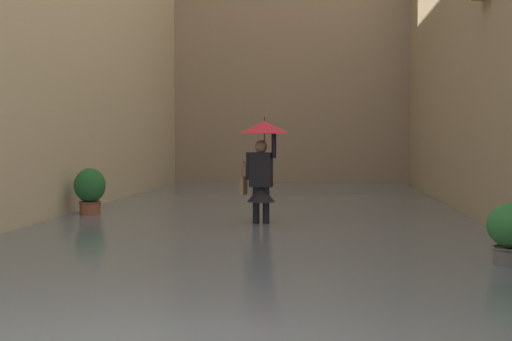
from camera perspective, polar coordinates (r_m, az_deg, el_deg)
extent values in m
plane|color=gray|center=(13.67, 0.80, -4.28)|extent=(60.00, 60.00, 0.00)
cube|color=slate|center=(13.66, 0.80, -3.93)|extent=(8.54, 24.87, 0.17)
cube|color=black|center=(12.22, 0.01, -4.88)|extent=(0.15, 0.25, 0.10)
cylinder|color=black|center=(12.17, 0.01, -3.01)|extent=(0.14, 0.14, 0.70)
cube|color=black|center=(12.18, 0.83, -4.91)|extent=(0.15, 0.25, 0.10)
cylinder|color=black|center=(12.13, 0.83, -3.03)|extent=(0.14, 0.14, 0.70)
cube|color=black|center=(12.10, 0.42, 0.07)|extent=(0.41, 0.28, 0.60)
cone|color=black|center=(12.13, 0.42, -1.92)|extent=(0.57, 0.57, 0.28)
sphere|color=#8C664C|center=(12.09, 0.42, 1.98)|extent=(0.22, 0.22, 0.22)
cylinder|color=black|center=(12.03, 1.48, 2.06)|extent=(0.10, 0.10, 0.44)
cylinder|color=black|center=(12.16, -0.63, 0.37)|extent=(0.10, 0.10, 0.48)
cylinder|color=black|center=(12.07, 0.69, 2.53)|extent=(0.02, 0.02, 0.44)
cone|color=red|center=(12.07, 0.70, 3.57)|extent=(0.89, 0.89, 0.22)
cylinder|color=black|center=(12.08, 0.70, 4.24)|extent=(0.01, 0.01, 0.08)
cube|color=#8C6B4C|center=(12.18, -1.02, -1.24)|extent=(0.10, 0.29, 0.32)
torus|color=#8C6B4C|center=(12.16, -1.02, 0.07)|extent=(0.07, 0.30, 0.30)
cylinder|color=#66605B|center=(8.85, 20.31, -7.16)|extent=(0.43, 0.43, 0.36)
cylinder|color=brown|center=(13.98, -13.47, -3.37)|extent=(0.40, 0.40, 0.40)
torus|color=brown|center=(13.96, -13.48, -2.56)|extent=(0.44, 0.44, 0.04)
ellipsoid|color=#23602D|center=(13.93, -13.49, -1.20)|extent=(0.61, 0.61, 0.67)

